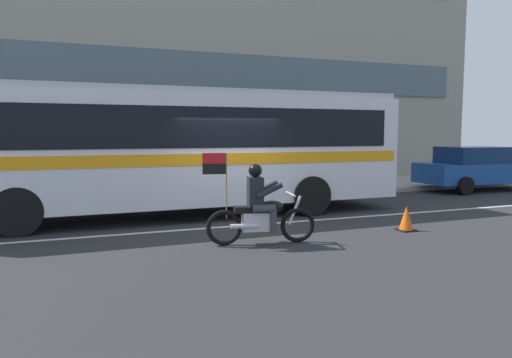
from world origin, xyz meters
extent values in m
plane|color=#2B2B2D|center=(0.00, 0.00, 0.00)|extent=(60.00, 60.00, 0.00)
cube|color=#A39E93|center=(0.00, 5.10, 0.07)|extent=(28.00, 3.80, 0.15)
cube|color=silver|center=(0.00, -0.60, 0.00)|extent=(26.60, 0.14, 0.01)
cube|color=gray|center=(0.00, 7.40, 6.47)|extent=(28.00, 0.80, 12.94)
cube|color=#4C606B|center=(0.00, 6.96, 4.53)|extent=(25.76, 0.10, 1.40)
cube|color=silver|center=(-1.00, 1.20, 1.73)|extent=(11.72, 2.69, 2.70)
cube|color=black|center=(-1.00, 1.20, 2.28)|extent=(10.79, 2.72, 0.96)
cube|color=orange|center=(-1.00, 1.20, 1.53)|extent=(11.49, 2.71, 0.28)
cube|color=#BABCC3|center=(-1.00, 1.20, 3.14)|extent=(11.49, 2.55, 0.16)
cylinder|color=black|center=(-4.62, 0.02, 0.52)|extent=(1.04, 0.30, 1.04)
cylinder|color=black|center=(2.22, 0.02, 0.52)|extent=(1.04, 0.30, 1.04)
torus|color=black|center=(0.60, -2.55, 0.34)|extent=(0.69, 0.22, 0.69)
torus|color=black|center=(-0.83, -2.28, 0.34)|extent=(0.69, 0.22, 0.69)
cube|color=silver|center=(-0.16, -2.41, 0.44)|extent=(0.68, 0.40, 0.36)
ellipsoid|color=black|center=(0.08, -2.45, 0.72)|extent=(0.52, 0.37, 0.24)
cube|color=black|center=(-0.36, -2.37, 0.69)|extent=(0.60, 0.36, 0.12)
cylinder|color=silver|center=(0.54, -2.54, 0.65)|extent=(0.28, 0.11, 0.58)
cylinder|color=silver|center=(0.46, -2.52, 0.96)|extent=(0.16, 0.64, 0.04)
cylinder|color=silver|center=(-0.49, -2.51, 0.39)|extent=(0.56, 0.19, 0.09)
cube|color=black|center=(-0.23, -2.39, 1.02)|extent=(0.34, 0.41, 0.56)
sphere|color=black|center=(-0.23, -2.39, 1.44)|extent=(0.26, 0.26, 0.26)
cylinder|color=#38383D|center=(-0.06, -2.24, 0.72)|extent=(0.44, 0.23, 0.15)
cylinder|color=#38383D|center=(0.11, -2.28, 0.48)|extent=(0.13, 0.13, 0.46)
cylinder|color=#38383D|center=(-0.13, -2.60, 0.72)|extent=(0.44, 0.23, 0.15)
cylinder|color=#38383D|center=(0.05, -2.63, 0.48)|extent=(0.13, 0.13, 0.46)
cylinder|color=black|center=(0.04, -2.24, 1.06)|extent=(0.53, 0.21, 0.32)
cylinder|color=black|center=(-0.03, -2.63, 1.06)|extent=(0.53, 0.21, 0.32)
cylinder|color=olive|center=(-0.78, -2.29, 1.15)|extent=(0.02, 0.02, 1.25)
cube|color=red|center=(-1.00, -2.24, 1.68)|extent=(0.44, 0.10, 0.20)
cube|color=black|center=(-1.00, -2.24, 1.47)|extent=(0.44, 0.10, 0.20)
cube|color=#194793|center=(10.52, 2.60, 0.68)|extent=(4.58, 1.99, 0.72)
cube|color=navy|center=(10.29, 2.60, 1.34)|extent=(2.41, 1.68, 0.60)
cylinder|color=black|center=(9.12, 1.75, 0.32)|extent=(0.64, 0.22, 0.64)
cylinder|color=gold|center=(4.26, 3.75, 0.44)|extent=(0.22, 0.22, 0.58)
sphere|color=gold|center=(4.26, 3.75, 0.80)|extent=(0.20, 0.20, 0.20)
cylinder|color=gold|center=(4.26, 3.61, 0.47)|extent=(0.09, 0.10, 0.09)
cone|color=#EA590F|center=(3.33, -2.39, 0.28)|extent=(0.32, 0.32, 0.55)
cube|color=black|center=(3.33, -2.39, 0.01)|extent=(0.36, 0.36, 0.03)
camera|label=1|loc=(-3.36, -10.69, 2.15)|focal=32.68mm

